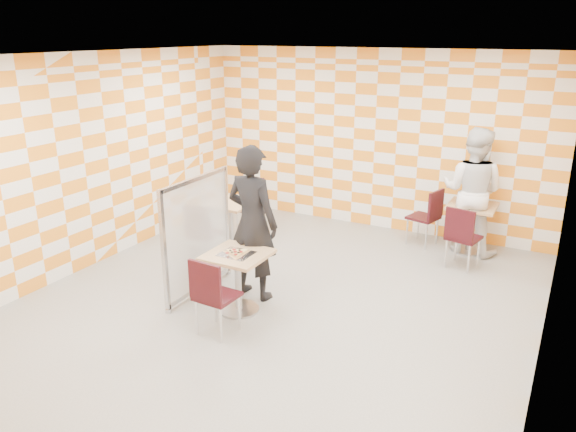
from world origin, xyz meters
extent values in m
plane|color=gray|center=(0.00, 0.00, 0.00)|extent=(7.00, 7.00, 0.00)
plane|color=white|center=(0.00, 0.00, 3.00)|extent=(7.00, 7.00, 0.00)
plane|color=white|center=(0.00, 3.50, 1.50)|extent=(6.00, 0.00, 6.00)
plane|color=white|center=(-3.00, 0.00, 1.50)|extent=(0.00, 7.00, 7.00)
plane|color=white|center=(3.00, 0.00, 1.50)|extent=(0.00, 7.00, 7.00)
cube|color=tan|center=(-0.34, -0.26, 0.73)|extent=(0.70, 0.70, 0.04)
cylinder|color=#A5A5AA|center=(-0.34, -0.26, 0.37)|extent=(0.08, 0.08, 0.70)
cylinder|color=#A5A5AA|center=(-0.34, -0.26, 0.01)|extent=(0.50, 0.50, 0.03)
cube|color=tan|center=(1.75, 3.05, 0.73)|extent=(0.70, 0.70, 0.04)
cylinder|color=#A5A5AA|center=(1.75, 3.05, 0.37)|extent=(0.08, 0.08, 0.70)
cylinder|color=#A5A5AA|center=(1.75, 3.05, 0.01)|extent=(0.50, 0.50, 0.03)
cube|color=tan|center=(-1.57, 1.46, 0.73)|extent=(0.70, 0.70, 0.04)
cylinder|color=#A5A5AA|center=(-1.57, 1.46, 0.37)|extent=(0.08, 0.08, 0.70)
cylinder|color=#A5A5AA|center=(-1.57, 1.46, 0.01)|extent=(0.50, 0.50, 0.03)
cube|color=black|center=(-0.26, -0.81, 0.45)|extent=(0.44, 0.44, 0.04)
cube|color=black|center=(-0.27, -1.01, 0.70)|extent=(0.42, 0.06, 0.45)
cylinder|color=silver|center=(-0.08, -0.65, 0.21)|extent=(0.03, 0.03, 0.43)
cylinder|color=silver|center=(-0.42, -0.63, 0.21)|extent=(0.03, 0.03, 0.43)
cylinder|color=silver|center=(-0.10, -0.99, 0.21)|extent=(0.03, 0.03, 0.43)
cylinder|color=silver|center=(-0.44, -0.97, 0.21)|extent=(0.03, 0.03, 0.43)
cube|color=black|center=(1.79, 2.37, 0.45)|extent=(0.50, 0.50, 0.04)
cube|color=black|center=(1.75, 2.17, 0.70)|extent=(0.42, 0.13, 0.45)
cylinder|color=silver|center=(1.99, 2.50, 0.21)|extent=(0.03, 0.03, 0.43)
cylinder|color=silver|center=(1.66, 2.57, 0.21)|extent=(0.03, 0.03, 0.43)
cylinder|color=silver|center=(1.92, 2.17, 0.21)|extent=(0.03, 0.03, 0.43)
cylinder|color=silver|center=(1.59, 2.24, 0.21)|extent=(0.03, 0.03, 0.43)
cube|color=black|center=(1.04, 3.00, 0.45)|extent=(0.52, 0.52, 0.04)
cube|color=black|center=(1.23, 2.95, 0.70)|extent=(0.15, 0.42, 0.45)
cylinder|color=silver|center=(0.92, 3.21, 0.21)|extent=(0.03, 0.03, 0.43)
cylinder|color=silver|center=(0.83, 2.88, 0.21)|extent=(0.03, 0.03, 0.43)
cylinder|color=silver|center=(1.25, 3.12, 0.21)|extent=(0.03, 0.03, 0.43)
cylinder|color=silver|center=(1.16, 2.79, 0.21)|extent=(0.03, 0.03, 0.43)
cube|color=black|center=(-1.57, 0.77, 0.45)|extent=(0.49, 0.49, 0.04)
cube|color=black|center=(-1.54, 0.57, 0.70)|extent=(0.42, 0.11, 0.45)
cylinder|color=silver|center=(-1.43, 0.96, 0.21)|extent=(0.03, 0.03, 0.43)
cylinder|color=silver|center=(-1.77, 0.90, 0.21)|extent=(0.03, 0.03, 0.43)
cylinder|color=silver|center=(-1.38, 0.63, 0.21)|extent=(0.03, 0.03, 0.43)
cylinder|color=silver|center=(-1.71, 0.57, 0.21)|extent=(0.03, 0.03, 0.43)
cube|color=black|center=(-1.65, 2.13, 0.45)|extent=(0.53, 0.53, 0.04)
cube|color=black|center=(-1.71, 2.32, 0.70)|extent=(0.41, 0.16, 0.45)
cylinder|color=silver|center=(-1.76, 1.92, 0.21)|extent=(0.03, 0.03, 0.43)
cylinder|color=silver|center=(-1.43, 2.02, 0.21)|extent=(0.03, 0.03, 0.43)
cylinder|color=silver|center=(-1.86, 2.25, 0.21)|extent=(0.03, 0.03, 0.43)
cylinder|color=silver|center=(-1.53, 2.35, 0.21)|extent=(0.03, 0.03, 0.43)
cube|color=white|center=(-1.07, -0.06, 0.80)|extent=(0.02, 1.30, 1.40)
cube|color=#B2B2B7|center=(-1.07, -0.06, 1.52)|extent=(0.05, 1.30, 0.05)
cube|color=#B2B2B7|center=(-1.07, -0.06, 0.08)|extent=(0.05, 1.30, 0.05)
cube|color=#B2B2B7|center=(-1.07, -0.71, 0.80)|extent=(0.05, 0.05, 1.50)
cylinder|color=#B2B2B7|center=(-1.07, -0.71, 0.03)|extent=(0.08, 0.08, 0.05)
cube|color=#B2B2B7|center=(-1.07, 0.59, 0.80)|extent=(0.05, 0.05, 1.50)
cylinder|color=#B2B2B7|center=(-1.07, 0.59, 0.03)|extent=(0.08, 0.08, 0.05)
imported|color=black|center=(-0.39, 0.19, 0.99)|extent=(0.77, 0.55, 1.97)
imported|color=white|center=(1.73, 3.05, 0.96)|extent=(1.02, 0.84, 1.93)
cube|color=silver|center=(-0.34, -0.28, 0.75)|extent=(0.38, 0.34, 0.01)
cone|color=tan|center=(-0.34, -0.28, 0.77)|extent=(0.40, 0.40, 0.02)
cone|color=#F2D88C|center=(-0.34, -0.26, 0.78)|extent=(0.33, 0.33, 0.01)
cylinder|color=maroon|center=(-0.40, -0.38, 0.79)|extent=(0.04, 0.04, 0.01)
cylinder|color=maroon|center=(-0.29, -0.37, 0.79)|extent=(0.04, 0.04, 0.01)
cylinder|color=maroon|center=(-0.34, -0.30, 0.79)|extent=(0.04, 0.04, 0.01)
cylinder|color=maroon|center=(-0.39, -0.25, 0.79)|extent=(0.04, 0.04, 0.01)
cylinder|color=maroon|center=(-0.28, -0.27, 0.79)|extent=(0.04, 0.04, 0.01)
torus|color=black|center=(-0.29, -0.31, 0.79)|extent=(0.03, 0.03, 0.01)
torus|color=black|center=(-0.36, -0.34, 0.79)|extent=(0.03, 0.03, 0.01)
torus|color=black|center=(-0.32, -0.24, 0.79)|extent=(0.03, 0.03, 0.01)
torus|color=black|center=(-0.41, -0.30, 0.79)|extent=(0.03, 0.03, 0.01)
cylinder|color=white|center=(1.63, 3.15, 0.83)|extent=(0.06, 0.06, 0.16)
cylinder|color=red|center=(1.63, 3.15, 0.93)|extent=(0.04, 0.04, 0.04)
cylinder|color=black|center=(1.90, 3.12, 0.85)|extent=(0.07, 0.07, 0.20)
cylinder|color=red|center=(1.90, 3.12, 0.96)|extent=(0.03, 0.03, 0.03)
camera|label=1|loc=(3.08, -5.43, 3.26)|focal=35.00mm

